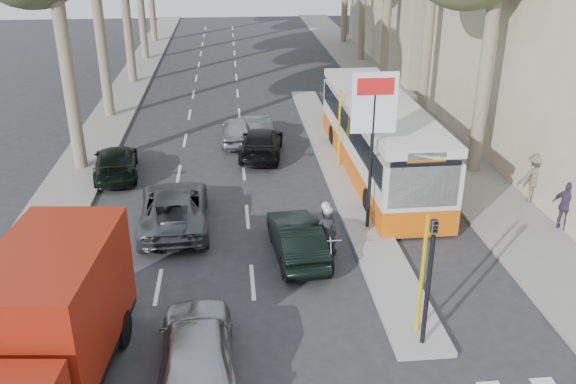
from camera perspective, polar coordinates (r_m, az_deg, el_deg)
name	(u,v)px	position (r m, az deg, el deg)	size (l,w,h in m)	color
ground	(289,319)	(16.92, 0.07, -11.84)	(120.00, 120.00, 0.00)	#28282B
sidewalk_right	(382,87)	(41.13, 8.78, 9.68)	(3.20, 70.00, 0.12)	gray
median_left	(132,82)	(43.35, -14.40, 9.93)	(2.40, 64.00, 0.12)	gray
traffic_island	(338,166)	(26.95, 4.69, 2.40)	(1.50, 26.00, 0.16)	gray
billboard	(373,130)	(20.21, 7.94, 5.81)	(1.50, 12.10, 5.60)	yellow
traffic_light_island	(431,262)	(14.96, 13.21, -6.41)	(0.16, 0.41, 3.60)	black
silver_hatchback	(197,349)	(14.85, -8.54, -14.34)	(1.77, 4.39, 1.49)	#A4A8AC
dark_hatchback	(297,238)	(19.54, 0.81, -4.31)	(1.40, 4.01, 1.32)	black
queue_car_a	(174,208)	(21.82, -10.60, -1.47)	(2.34, 5.07, 1.41)	#4F5157
queue_car_b	(261,143)	(28.16, -2.50, 4.64)	(1.82, 4.49, 1.30)	black
queue_car_c	(237,130)	(30.01, -4.79, 5.77)	(1.50, 3.74, 1.27)	#9FA0A6
queue_car_d	(256,127)	(30.60, -3.00, 6.08)	(1.25, 3.59, 1.18)	#4E5256
queue_car_e	(116,162)	(26.87, -15.80, 2.73)	(1.75, 4.32, 1.25)	black
red_truck	(47,326)	(14.65, -21.60, -11.59)	(2.96, 6.49, 3.35)	black
city_bus	(378,135)	(26.04, 8.46, 5.28)	(2.83, 12.42, 3.26)	#D2570B
motorcycle	(326,233)	(19.37, 3.57, -3.87)	(0.82, 2.29, 1.94)	black
pedestrian_near	(566,206)	(23.00, 24.59, -1.20)	(1.02, 0.50, 1.74)	#41334D
pedestrian_far	(535,178)	(24.84, 22.10, 1.25)	(1.24, 0.55, 1.93)	brown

